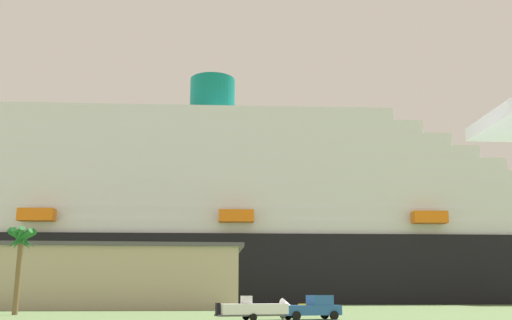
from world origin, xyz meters
The scene contains 7 objects.
ground_plane centered at (0.00, 30.00, 0.00)m, with size 600.00×600.00×0.00m, color #567042.
cruise_ship centered at (21.41, 77.64, 18.69)m, with size 234.49×55.01×66.63m.
terminal_building centered at (-25.11, 29.03, 4.99)m, with size 45.73×24.90×9.94m.
pickup_truck centered at (-1.74, -16.89, 1.04)m, with size 5.87×3.06×2.20m.
small_boat_on_trailer centered at (-6.75, -17.81, 0.96)m, with size 8.43×3.23×2.15m.
palm_tree centered at (-32.06, 0.37, 7.82)m, with size 3.60×3.57×9.97m.
parked_car_yellow_taxi centered at (5.01, 8.25, 0.83)m, with size 4.48×2.19×1.58m.
Camera 1 is at (-15.23, -71.25, 2.26)m, focal length 41.02 mm.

